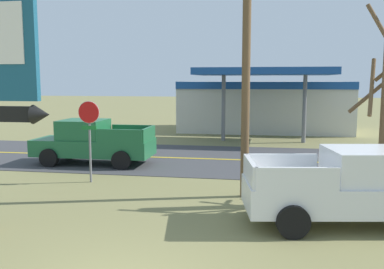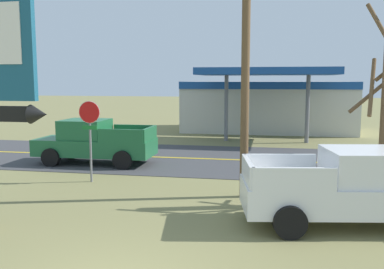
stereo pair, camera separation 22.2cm
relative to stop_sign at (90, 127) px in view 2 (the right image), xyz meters
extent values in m
cube|color=#3D3D3F|center=(3.70, 5.25, -2.02)|extent=(140.00, 8.00, 0.02)
cube|color=gold|center=(3.70, 5.25, -2.00)|extent=(126.00, 0.20, 0.01)
cone|color=black|center=(1.25, -5.48, 0.89)|extent=(0.40, 0.44, 0.44)
cylinder|color=slate|center=(0.00, 0.02, -0.93)|extent=(0.08, 0.08, 2.20)
cylinder|color=red|center=(0.00, -0.01, 0.52)|extent=(0.76, 0.03, 0.76)
cylinder|color=white|center=(0.00, 0.01, 0.52)|extent=(0.80, 0.01, 0.80)
cube|color=#19722D|center=(0.00, -0.01, -0.03)|extent=(0.56, 0.03, 0.14)
cylinder|color=brown|center=(5.60, -0.98, 2.68)|extent=(0.26, 0.26, 9.40)
cylinder|color=brown|center=(9.60, -0.12, 1.35)|extent=(1.68, 0.51, 1.45)
cylinder|color=brown|center=(9.34, -0.79, 1.46)|extent=(0.39, 1.04, 1.73)
cylinder|color=brown|center=(9.48, -1.33, 2.95)|extent=(0.99, 0.78, 1.80)
cube|color=beige|center=(6.07, 17.64, -0.23)|extent=(12.00, 6.00, 3.60)
cube|color=#19478C|center=(6.07, 14.59, 1.32)|extent=(12.00, 0.12, 0.50)
cube|color=#19478C|center=(6.07, 11.64, 2.17)|extent=(8.00, 5.00, 0.40)
cylinder|color=slate|center=(3.67, 11.64, 0.07)|extent=(0.24, 0.24, 4.20)
cylinder|color=slate|center=(8.47, 11.64, 0.07)|extent=(0.24, 0.24, 4.20)
cube|color=silver|center=(8.33, -3.21, -1.27)|extent=(5.46, 2.81, 0.72)
cube|color=silver|center=(8.78, -3.13, -0.49)|extent=(2.18, 2.09, 0.84)
cube|color=silver|center=(6.68, -2.56, -0.63)|extent=(1.94, 0.45, 0.56)
cube|color=silver|center=(6.99, -4.37, -0.63)|extent=(1.94, 0.45, 0.56)
cube|color=silver|center=(5.87, -3.63, -0.63)|extent=(0.43, 1.87, 0.56)
cylinder|color=black|center=(6.58, -2.51, -1.63)|extent=(0.84, 0.41, 0.80)
cylinder|color=black|center=(6.91, -4.44, -1.63)|extent=(0.84, 0.41, 0.80)
cube|color=#1E6038|center=(-1.23, 3.25, -1.27)|extent=(5.20, 1.96, 0.72)
cube|color=#1E6038|center=(-1.68, 3.25, -0.49)|extent=(1.90, 1.80, 0.84)
cube|color=#28333D|center=(-2.57, 3.25, -0.49)|extent=(0.10, 1.66, 0.71)
cube|color=#1E6038|center=(0.29, 2.33, -0.63)|extent=(1.95, 0.12, 0.56)
cube|color=#1E6038|center=(0.29, 4.17, -0.63)|extent=(1.95, 0.12, 0.56)
cube|color=#1E6038|center=(1.27, 3.25, -0.63)|extent=(0.12, 1.88, 0.56)
cylinder|color=black|center=(-2.84, 2.27, -1.63)|extent=(0.80, 0.28, 0.80)
cylinder|color=black|center=(-2.84, 4.23, -1.63)|extent=(0.80, 0.28, 0.80)
cylinder|color=black|center=(0.38, 2.27, -1.63)|extent=(0.80, 0.28, 0.80)
cylinder|color=black|center=(0.38, 4.23, -1.63)|extent=(0.80, 0.28, 0.80)
camera|label=1|loc=(6.24, -14.35, 1.65)|focal=39.99mm
camera|label=2|loc=(6.46, -14.31, 1.65)|focal=39.99mm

